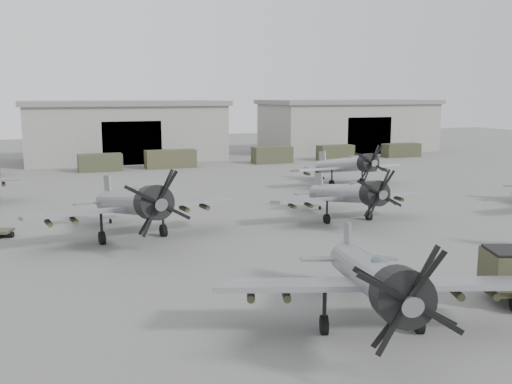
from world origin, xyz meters
TOP-DOWN VIEW (x-y plane):
  - ground at (0.00, 0.00)m, footprint 220.00×220.00m
  - hangar_center at (0.00, 61.96)m, footprint 29.00×14.80m
  - hangar_right at (38.00, 61.96)m, footprint 29.00×14.80m
  - support_truck_3 at (-4.96, 50.00)m, footprint 5.42×2.20m
  - support_truck_4 at (4.11, 50.00)m, footprint 6.63×2.20m
  - support_truck_5 at (18.76, 50.00)m, footprint 5.66×2.20m
  - support_truck_6 at (28.95, 50.00)m, footprint 5.40×2.20m
  - support_truck_7 at (40.60, 50.00)m, footprint 5.98×2.20m
  - aircraft_near_1 at (-0.39, -5.45)m, footprint 12.88×11.62m
  - aircraft_mid_1 at (-6.86, 13.30)m, footprint 14.07×12.66m
  - aircraft_mid_2 at (9.37, 12.93)m, footprint 11.98×10.78m
  - aircraft_far_1 at (18.17, 28.07)m, footprint 12.34×11.10m

SIDE VIEW (x-z plane):
  - ground at x=0.00m, z-range 0.00..0.00m
  - support_truck_7 at x=40.60m, z-range 0.00..2.09m
  - support_truck_3 at x=-4.96m, z-range 0.00..2.19m
  - support_truck_6 at x=28.95m, z-range 0.00..2.21m
  - support_truck_5 at x=18.76m, z-range 0.00..2.34m
  - support_truck_4 at x=4.11m, z-range 0.00..2.37m
  - aircraft_mid_2 at x=9.37m, z-range -0.22..4.58m
  - aircraft_far_1 at x=18.17m, z-range -0.22..4.73m
  - aircraft_near_1 at x=-0.39m, z-range -0.23..4.95m
  - aircraft_mid_1 at x=-6.86m, z-range -0.25..5.34m
  - hangar_center at x=0.00m, z-range 0.02..8.72m
  - hangar_right at x=38.00m, z-range 0.02..8.72m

